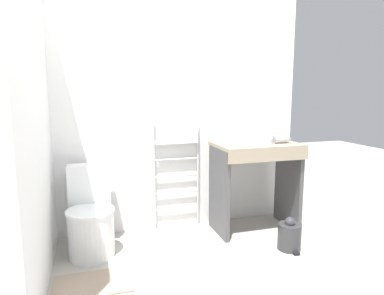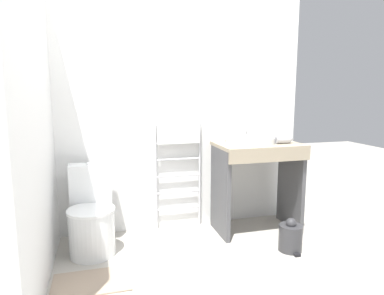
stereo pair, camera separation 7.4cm
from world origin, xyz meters
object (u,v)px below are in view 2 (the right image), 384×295
toilet (92,218)px  cup_near_edge (230,138)px  sink_basin (255,140)px  hair_dryer (283,139)px  towel_radiator (178,151)px  trash_bin (290,237)px  cup_near_wall (221,137)px

toilet → cup_near_edge: bearing=8.9°
sink_basin → hair_dryer: bearing=-9.4°
towel_radiator → hair_dryer: 1.03m
trash_bin → cup_near_wall: bearing=119.7°
cup_near_wall → trash_bin: size_ratio=0.28×
toilet → towel_radiator: bearing=20.6°
towel_radiator → cup_near_edge: 0.53m
towel_radiator → cup_near_wall: bearing=-9.9°
sink_basin → towel_radiator: bearing=157.6°
cup_near_wall → trash_bin: (0.40, -0.70, -0.80)m
sink_basin → trash_bin: sink_basin is taller
cup_near_wall → hair_dryer: 0.60m
towel_radiator → cup_near_wall: 0.45m
towel_radiator → hair_dryer: size_ratio=5.54×
sink_basin → trash_bin: 0.94m
towel_radiator → sink_basin: bearing=-22.4°
cup_near_wall → cup_near_edge: 0.08m
toilet → sink_basin: size_ratio=2.00×
toilet → hair_dryer: 1.92m
towel_radiator → toilet: bearing=-159.4°
toilet → hair_dryer: hair_dryer is taller
sink_basin → trash_bin: (0.13, -0.49, -0.80)m
toilet → sink_basin: 1.66m
toilet → trash_bin: 1.75m
cup_near_edge → trash_bin: 1.09m
toilet → cup_near_wall: bearing=10.9°
toilet → towel_radiator: (0.85, 0.32, 0.50)m
toilet → cup_near_wall: 1.44m
cup_near_edge → hair_dryer: bearing=-25.4°
towel_radiator → cup_near_wall: size_ratio=12.98×
sink_basin → toilet: bearing=-178.7°
towel_radiator → trash_bin: (0.82, -0.77, -0.67)m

